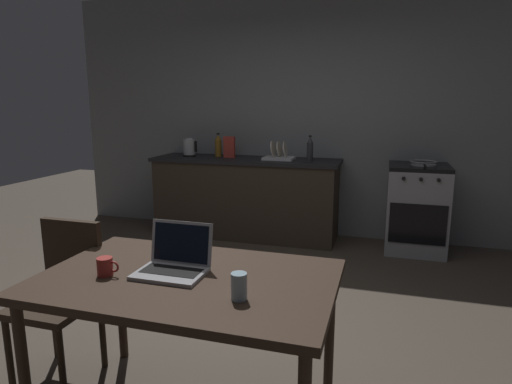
{
  "coord_description": "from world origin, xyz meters",
  "views": [
    {
      "loc": [
        0.94,
        -2.58,
        1.54
      ],
      "look_at": [
        -0.04,
        0.68,
        0.84
      ],
      "focal_mm": 30.55,
      "sensor_mm": 36.0,
      "label": 1
    }
  ],
  "objects_px": {
    "drinking_glass": "(239,286)",
    "chair": "(63,289)",
    "dining_table": "(187,290)",
    "coffee_mug": "(105,267)",
    "cereal_box": "(229,147)",
    "electric_kettle": "(189,148)",
    "bottle": "(310,149)",
    "frying_pan": "(424,163)",
    "laptop": "(174,263)",
    "dish_rack": "(279,155)",
    "bottle_b": "(218,145)",
    "stove_oven": "(416,208)"
  },
  "relations": [
    {
      "from": "drinking_glass",
      "to": "chair",
      "type": "bearing_deg",
      "value": 164.9
    },
    {
      "from": "dining_table",
      "to": "coffee_mug",
      "type": "height_order",
      "value": "coffee_mug"
    },
    {
      "from": "coffee_mug",
      "to": "cereal_box",
      "type": "distance_m",
      "value": 3.17
    },
    {
      "from": "electric_kettle",
      "to": "drinking_glass",
      "type": "height_order",
      "value": "electric_kettle"
    },
    {
      "from": "electric_kettle",
      "to": "bottle",
      "type": "bearing_deg",
      "value": -1.96
    },
    {
      "from": "chair",
      "to": "frying_pan",
      "type": "distance_m",
      "value": 3.53
    },
    {
      "from": "dining_table",
      "to": "laptop",
      "type": "distance_m",
      "value": 0.14
    },
    {
      "from": "dish_rack",
      "to": "electric_kettle",
      "type": "bearing_deg",
      "value": 180.0
    },
    {
      "from": "drinking_glass",
      "to": "coffee_mug",
      "type": "bearing_deg",
      "value": 174.84
    },
    {
      "from": "cereal_box",
      "to": "electric_kettle",
      "type": "bearing_deg",
      "value": -177.71
    },
    {
      "from": "dining_table",
      "to": "bottle_b",
      "type": "relative_size",
      "value": 4.97
    },
    {
      "from": "bottle",
      "to": "frying_pan",
      "type": "distance_m",
      "value": 1.17
    },
    {
      "from": "drinking_glass",
      "to": "bottle_b",
      "type": "distance_m",
      "value": 3.53
    },
    {
      "from": "dish_rack",
      "to": "frying_pan",
      "type": "bearing_deg",
      "value": -1.05
    },
    {
      "from": "laptop",
      "to": "dish_rack",
      "type": "xyz_separation_m",
      "value": [
        -0.21,
        2.98,
        0.17
      ]
    },
    {
      "from": "laptop",
      "to": "frying_pan",
      "type": "relative_size",
      "value": 0.73
    },
    {
      "from": "bottle",
      "to": "dining_table",
      "type": "bearing_deg",
      "value": -91.26
    },
    {
      "from": "electric_kettle",
      "to": "frying_pan",
      "type": "bearing_deg",
      "value": -0.61
    },
    {
      "from": "dining_table",
      "to": "cereal_box",
      "type": "distance_m",
      "value": 3.17
    },
    {
      "from": "stove_oven",
      "to": "drinking_glass",
      "type": "distance_m",
      "value": 3.3
    },
    {
      "from": "coffee_mug",
      "to": "cereal_box",
      "type": "height_order",
      "value": "cereal_box"
    },
    {
      "from": "chair",
      "to": "bottle",
      "type": "xyz_separation_m",
      "value": [
        0.91,
        2.8,
        0.54
      ]
    },
    {
      "from": "drinking_glass",
      "to": "bottle_b",
      "type": "height_order",
      "value": "bottle_b"
    },
    {
      "from": "dining_table",
      "to": "drinking_glass",
      "type": "distance_m",
      "value": 0.37
    },
    {
      "from": "chair",
      "to": "cereal_box",
      "type": "distance_m",
      "value": 2.92
    },
    {
      "from": "chair",
      "to": "bottle",
      "type": "bearing_deg",
      "value": 63.93
    },
    {
      "from": "laptop",
      "to": "drinking_glass",
      "type": "xyz_separation_m",
      "value": [
        0.39,
        -0.19,
        0.01
      ]
    },
    {
      "from": "cereal_box",
      "to": "bottle_b",
      "type": "xyz_separation_m",
      "value": [
        -0.16,
        0.06,
        0.01
      ]
    },
    {
      "from": "laptop",
      "to": "frying_pan",
      "type": "xyz_separation_m",
      "value": [
        1.31,
        2.95,
        0.15
      ]
    },
    {
      "from": "stove_oven",
      "to": "coffee_mug",
      "type": "relative_size",
      "value": 8.22
    },
    {
      "from": "laptop",
      "to": "chair",
      "type": "bearing_deg",
      "value": 170.02
    },
    {
      "from": "stove_oven",
      "to": "dining_table",
      "type": "bearing_deg",
      "value": -111.78
    },
    {
      "from": "dish_rack",
      "to": "bottle_b",
      "type": "height_order",
      "value": "bottle_b"
    },
    {
      "from": "dining_table",
      "to": "laptop",
      "type": "xyz_separation_m",
      "value": [
        -0.08,
        0.02,
        0.11
      ]
    },
    {
      "from": "frying_pan",
      "to": "coffee_mug",
      "type": "distance_m",
      "value": 3.47
    },
    {
      "from": "laptop",
      "to": "coffee_mug",
      "type": "bearing_deg",
      "value": -157.23
    },
    {
      "from": "chair",
      "to": "laptop",
      "type": "bearing_deg",
      "value": -17.41
    },
    {
      "from": "dish_rack",
      "to": "chair",
      "type": "bearing_deg",
      "value": -101.11
    },
    {
      "from": "coffee_mug",
      "to": "bottle_b",
      "type": "distance_m",
      "value": 3.26
    },
    {
      "from": "chair",
      "to": "laptop",
      "type": "height_order",
      "value": "laptop"
    },
    {
      "from": "coffee_mug",
      "to": "drinking_glass",
      "type": "distance_m",
      "value": 0.68
    },
    {
      "from": "stove_oven",
      "to": "laptop",
      "type": "relative_size",
      "value": 2.87
    },
    {
      "from": "stove_oven",
      "to": "electric_kettle",
      "type": "bearing_deg",
      "value": 179.95
    },
    {
      "from": "stove_oven",
      "to": "dining_table",
      "type": "relative_size",
      "value": 0.67
    },
    {
      "from": "dining_table",
      "to": "frying_pan",
      "type": "xyz_separation_m",
      "value": [
        1.23,
        2.97,
        0.26
      ]
    },
    {
      "from": "stove_oven",
      "to": "laptop",
      "type": "xyz_separation_m",
      "value": [
        -1.28,
        -2.97,
        0.34
      ]
    },
    {
      "from": "chair",
      "to": "frying_pan",
      "type": "bearing_deg",
      "value": 45.59
    },
    {
      "from": "coffee_mug",
      "to": "stove_oven",
      "type": "bearing_deg",
      "value": 63.2
    },
    {
      "from": "stove_oven",
      "to": "bottle",
      "type": "distance_m",
      "value": 1.28
    },
    {
      "from": "chair",
      "to": "bottle",
      "type": "relative_size",
      "value": 3.15
    }
  ]
}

